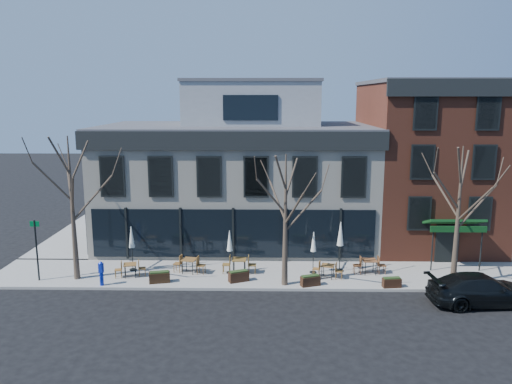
{
  "coord_description": "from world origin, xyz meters",
  "views": [
    {
      "loc": [
        1.88,
        -29.35,
        10.08
      ],
      "look_at": [
        1.36,
        2.0,
        4.08
      ],
      "focal_mm": 35.0,
      "sensor_mm": 36.0,
      "label": 1
    }
  ],
  "objects_px": {
    "call_box": "(101,273)",
    "cafe_set_0": "(130,269)",
    "umbrella_0": "(132,239)",
    "parked_sedan": "(482,289)"
  },
  "relations": [
    {
      "from": "call_box",
      "to": "umbrella_0",
      "type": "relative_size",
      "value": 0.52
    },
    {
      "from": "call_box",
      "to": "cafe_set_0",
      "type": "xyz_separation_m",
      "value": [
        1.19,
        1.33,
        -0.25
      ]
    },
    {
      "from": "cafe_set_0",
      "to": "umbrella_0",
      "type": "relative_size",
      "value": 0.68
    },
    {
      "from": "parked_sedan",
      "to": "call_box",
      "type": "bearing_deg",
      "value": 79.76
    },
    {
      "from": "parked_sedan",
      "to": "umbrella_0",
      "type": "distance_m",
      "value": 18.88
    },
    {
      "from": "parked_sedan",
      "to": "cafe_set_0",
      "type": "height_order",
      "value": "parked_sedan"
    },
    {
      "from": "parked_sedan",
      "to": "umbrella_0",
      "type": "bearing_deg",
      "value": 72.15
    },
    {
      "from": "cafe_set_0",
      "to": "parked_sedan",
      "type": "bearing_deg",
      "value": -9.74
    },
    {
      "from": "umbrella_0",
      "to": "call_box",
      "type": "bearing_deg",
      "value": -113.48
    },
    {
      "from": "parked_sedan",
      "to": "umbrella_0",
      "type": "xyz_separation_m",
      "value": [
        -18.36,
        4.21,
        1.24
      ]
    }
  ]
}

